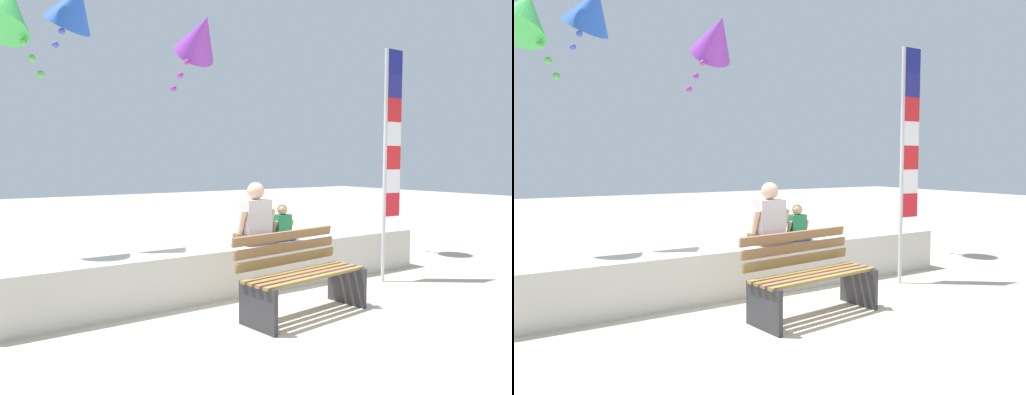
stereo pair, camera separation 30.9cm
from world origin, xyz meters
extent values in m
plane|color=#BBAD98|center=(0.00, 0.00, 0.00)|extent=(40.00, 40.00, 0.00)
cube|color=beige|center=(0.00, 1.29, 0.30)|extent=(5.92, 0.54, 0.59)
cube|color=olive|center=(0.05, -0.11, 0.45)|extent=(1.49, 0.24, 0.03)
cube|color=#8C5F40|center=(0.04, 0.01, 0.45)|extent=(1.49, 0.24, 0.03)
cube|color=olive|center=(0.03, 0.12, 0.45)|extent=(1.49, 0.24, 0.03)
cube|color=olive|center=(0.01, 0.23, 0.45)|extent=(1.49, 0.24, 0.03)
cube|color=olive|center=(0.00, 0.34, 0.57)|extent=(1.49, 0.22, 0.10)
cube|color=olive|center=(0.00, 0.36, 0.70)|extent=(1.49, 0.22, 0.10)
cube|color=olive|center=(-0.01, 0.38, 0.83)|extent=(1.49, 0.22, 0.10)
cube|color=#2D2D33|center=(-0.65, -0.02, 0.23)|extent=(0.11, 0.53, 0.45)
cube|color=#2D2D33|center=(0.71, 0.14, 0.23)|extent=(0.11, 0.53, 0.45)
cube|color=brown|center=(0.22, 1.30, 0.65)|extent=(0.47, 0.38, 0.13)
cube|color=beige|center=(0.22, 1.30, 0.94)|extent=(0.36, 0.23, 0.45)
cylinder|color=#DBAD8A|center=(0.00, 1.28, 0.89)|extent=(0.07, 0.18, 0.33)
cylinder|color=#DBAD8A|center=(0.44, 1.28, 0.89)|extent=(0.07, 0.18, 0.33)
sphere|color=#DBAD8A|center=(0.22, 1.30, 1.28)|extent=(0.22, 0.22, 0.22)
cube|color=#3A3846|center=(0.65, 1.30, 0.63)|extent=(0.29, 0.23, 0.08)
cube|color=#247B4C|center=(0.65, 1.30, 0.81)|extent=(0.22, 0.14, 0.27)
cylinder|color=tan|center=(0.52, 1.29, 0.77)|extent=(0.05, 0.11, 0.20)
cylinder|color=tan|center=(0.79, 1.29, 0.77)|extent=(0.05, 0.11, 0.20)
sphere|color=tan|center=(0.65, 1.30, 1.01)|extent=(0.14, 0.14, 0.14)
cylinder|color=#B7B7BC|center=(1.88, 0.62, 1.58)|extent=(0.05, 0.05, 3.16)
cube|color=red|center=(2.05, 0.62, 1.06)|extent=(0.28, 0.02, 0.32)
cube|color=white|center=(2.05, 0.62, 1.38)|extent=(0.28, 0.02, 0.32)
cube|color=red|center=(2.05, 0.62, 1.71)|extent=(0.28, 0.02, 0.32)
cube|color=white|center=(2.05, 0.62, 2.03)|extent=(0.28, 0.02, 0.32)
cube|color=red|center=(2.05, 0.62, 2.35)|extent=(0.28, 0.02, 0.32)
cube|color=navy|center=(2.05, 0.62, 2.68)|extent=(0.28, 0.02, 0.32)
cube|color=navy|center=(2.05, 0.62, 3.00)|extent=(0.28, 0.02, 0.32)
cone|color=green|center=(-2.47, 2.28, 3.34)|extent=(1.00, 1.01, 0.75)
sphere|color=#4DBA4F|center=(-2.40, 2.21, 3.16)|extent=(0.08, 0.08, 0.08)
sphere|color=#4DBA4F|center=(-2.33, 2.14, 2.98)|extent=(0.08, 0.08, 0.08)
sphere|color=#4DBA4F|center=(-2.26, 2.07, 2.80)|extent=(0.08, 0.08, 0.08)
sphere|color=#4DBA4F|center=(-2.19, 2.00, 2.62)|extent=(0.08, 0.08, 0.08)
cone|color=purple|center=(-0.17, 2.04, 3.32)|extent=(0.57, 0.81, 0.80)
sphere|color=purple|center=(-0.27, 2.04, 3.14)|extent=(0.08, 0.08, 0.08)
sphere|color=purple|center=(-0.37, 2.04, 2.96)|extent=(0.08, 0.08, 0.08)
sphere|color=purple|center=(-0.47, 2.04, 2.78)|extent=(0.08, 0.08, 0.08)
sphere|color=purple|center=(-0.57, 2.04, 2.60)|extent=(0.08, 0.08, 0.08)
cone|color=blue|center=(-1.65, 2.66, 3.62)|extent=(0.91, 0.98, 0.76)
sphere|color=#4455C5|center=(-1.73, 2.61, 3.44)|extent=(0.08, 0.08, 0.08)
sphere|color=#4455C5|center=(-1.82, 2.56, 3.26)|extent=(0.08, 0.08, 0.08)
sphere|color=#4455C5|center=(-1.91, 2.52, 3.08)|extent=(0.08, 0.08, 0.08)
camera|label=1|loc=(-3.29, -3.88, 1.65)|focal=34.22mm
camera|label=2|loc=(-3.03, -4.05, 1.65)|focal=34.22mm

